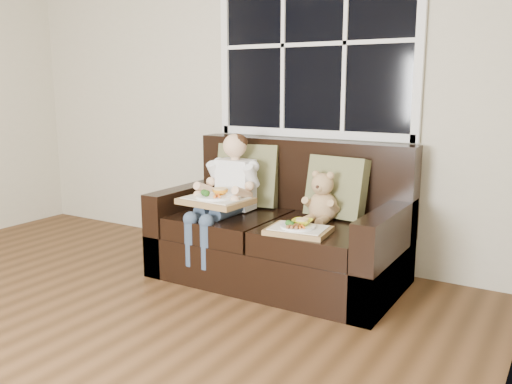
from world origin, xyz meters
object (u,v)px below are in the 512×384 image
Objects in this scene: loveseat at (282,235)px; tray_right at (299,229)px; child at (228,186)px; teddy_bear at (322,200)px; tray_left at (216,199)px.

loveseat is 4.16× the size of tray_right.
child is 0.74m from tray_right.
teddy_bear is (0.68, 0.13, -0.05)m from child.
teddy_bear is 0.38m from tray_right.
tray_left is (-0.68, -0.28, -0.01)m from teddy_bear.
loveseat reaches higher than tray_left.
tray_right is (0.30, -0.35, 0.17)m from loveseat.
tray_left is 1.18× the size of tray_right.
teddy_bear is at bearing 2.33° from loveseat.
child is 1.80× the size of tray_left.
loveseat is 0.52m from child.
loveseat reaches higher than teddy_bear.
tray_right is (0.68, -0.08, -0.10)m from tray_left.
tray_right is (0.68, -0.23, -0.17)m from child.
loveseat reaches higher than tray_right.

